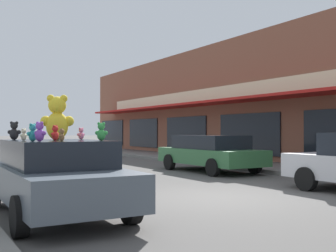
% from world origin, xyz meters
% --- Properties ---
extents(ground_plane, '(260.00, 260.00, 0.00)m').
position_xyz_m(ground_plane, '(0.00, 0.00, 0.00)').
color(ground_plane, '#514F4C').
extents(plush_art_car, '(2.01, 4.40, 1.38)m').
position_xyz_m(plush_art_car, '(-3.71, -0.17, 0.73)').
color(plush_art_car, '#4C5660').
rests_on(plush_art_car, ground_plane).
extents(teddy_bear_giant, '(0.65, 0.46, 0.86)m').
position_xyz_m(teddy_bear_giant, '(-3.61, 0.11, 1.79)').
color(teddy_bear_giant, yellow).
rests_on(teddy_bear_giant, plush_art_car).
extents(teddy_bear_brown, '(0.13, 0.16, 0.21)m').
position_xyz_m(teddy_bear_brown, '(-3.83, -0.94, 1.48)').
color(teddy_bear_brown, olive).
rests_on(teddy_bear_brown, plush_art_car).
extents(teddy_bear_cream, '(0.16, 0.14, 0.22)m').
position_xyz_m(teddy_bear_cream, '(-4.27, -0.08, 1.48)').
color(teddy_bear_cream, beige).
rests_on(teddy_bear_cream, plush_art_car).
extents(teddy_bear_red, '(0.19, 0.18, 0.28)m').
position_xyz_m(teddy_bear_red, '(-3.83, -0.52, 1.51)').
color(teddy_bear_red, red).
rests_on(teddy_bear_red, plush_art_car).
extents(teddy_bear_teal, '(0.22, 0.18, 0.30)m').
position_xyz_m(teddy_bear_teal, '(-4.27, -0.76, 1.52)').
color(teddy_bear_teal, teal).
rests_on(teddy_bear_teal, plush_art_car).
extents(teddy_bear_green, '(0.23, 0.22, 0.33)m').
position_xyz_m(teddy_bear_green, '(-3.08, -0.80, 1.54)').
color(teddy_bear_green, green).
rests_on(teddy_bear_green, plush_art_car).
extents(teddy_bear_purple, '(0.20, 0.24, 0.33)m').
position_xyz_m(teddy_bear_purple, '(-4.20, -0.95, 1.53)').
color(teddy_bear_purple, purple).
rests_on(teddy_bear_purple, plush_art_car).
extents(teddy_bear_pink, '(0.18, 0.12, 0.24)m').
position_xyz_m(teddy_bear_pink, '(-3.09, 0.27, 1.49)').
color(teddy_bear_pink, pink).
rests_on(teddy_bear_pink, plush_art_car).
extents(teddy_bear_black, '(0.27, 0.21, 0.36)m').
position_xyz_m(teddy_bear_black, '(-4.31, 0.59, 1.55)').
color(teddy_bear_black, black).
rests_on(teddy_bear_black, plush_art_car).
extents(parked_car_far_center, '(2.07, 4.66, 1.38)m').
position_xyz_m(parked_car_far_center, '(3.63, 5.10, 0.75)').
color(parked_car_far_center, '#336B3D').
rests_on(parked_car_far_center, ground_plane).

